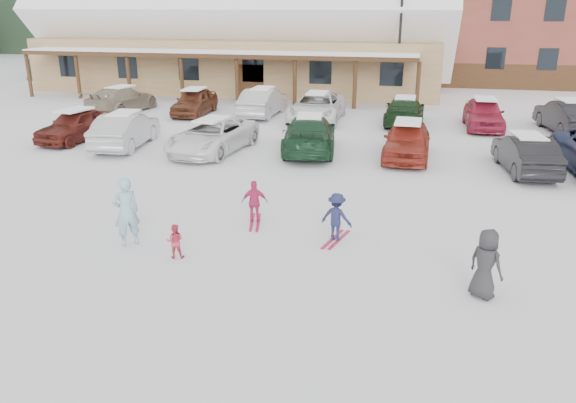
% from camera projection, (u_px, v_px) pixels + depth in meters
% --- Properties ---
extents(ground, '(160.00, 160.00, 0.00)m').
position_uv_depth(ground, '(268.00, 251.00, 14.13)').
color(ground, white).
rests_on(ground, ground).
extents(day_lodge, '(29.12, 12.50, 10.38)m').
position_uv_depth(day_lodge, '(241.00, 32.00, 40.38)').
color(day_lodge, tan).
rests_on(day_lodge, ground).
extents(lamp_post, '(0.50, 0.25, 6.91)m').
position_uv_depth(lamp_post, '(400.00, 39.00, 33.92)').
color(lamp_post, black).
rests_on(lamp_post, ground).
extents(conifer_0, '(4.40, 4.40, 10.20)m').
position_uv_depth(conifer_0, '(45.00, 6.00, 45.09)').
color(conifer_0, black).
rests_on(conifer_0, ground).
extents(conifer_3, '(3.96, 3.96, 9.18)m').
position_uv_depth(conifer_3, '(447.00, 13.00, 51.76)').
color(conifer_3, black).
rests_on(conifer_3, ground).
extents(adult_skier, '(0.78, 0.77, 1.82)m').
position_uv_depth(adult_skier, '(126.00, 212.00, 14.18)').
color(adult_skier, '#8AB2C5').
rests_on(adult_skier, ground).
extents(toddler_red, '(0.49, 0.43, 0.87)m').
position_uv_depth(toddler_red, '(175.00, 241.00, 13.62)').
color(toddler_red, '#CA3149').
rests_on(toddler_red, ground).
extents(child_navy, '(0.93, 0.68, 1.29)m').
position_uv_depth(child_navy, '(336.00, 217.00, 14.57)').
color(child_navy, '#1B1F43').
rests_on(child_navy, ground).
extents(skis_child_navy, '(0.55, 1.41, 0.03)m').
position_uv_depth(skis_child_navy, '(336.00, 239.00, 14.78)').
color(skis_child_navy, '#AA183A').
rests_on(skis_child_navy, ground).
extents(child_magenta, '(0.78, 0.45, 1.25)m').
position_uv_depth(child_magenta, '(255.00, 202.00, 15.74)').
color(child_magenta, '#C72860').
rests_on(child_magenta, ground).
extents(skis_child_magenta, '(0.48, 1.41, 0.03)m').
position_uv_depth(skis_child_magenta, '(255.00, 222.00, 15.94)').
color(skis_child_magenta, '#AA183A').
rests_on(skis_child_magenta, ground).
extents(bystander_dark, '(0.89, 0.85, 1.54)m').
position_uv_depth(bystander_dark, '(486.00, 264.00, 11.67)').
color(bystander_dark, '#2A2A2C').
rests_on(bystander_dark, ground).
extents(parked_car_0, '(2.32, 4.38, 1.42)m').
position_uv_depth(parked_car_0, '(76.00, 125.00, 25.29)').
color(parked_car_0, maroon).
rests_on(parked_car_0, ground).
extents(parked_car_1, '(2.07, 4.69, 1.50)m').
position_uv_depth(parked_car_1, '(125.00, 130.00, 24.14)').
color(parked_car_1, '#AAACAF').
rests_on(parked_car_1, ground).
extents(parked_car_2, '(3.06, 5.32, 1.40)m').
position_uv_depth(parked_car_2, '(212.00, 136.00, 23.34)').
color(parked_car_2, white).
rests_on(parked_car_2, ground).
extents(parked_car_3, '(2.79, 5.45, 1.51)m').
position_uv_depth(parked_car_3, '(309.00, 134.00, 23.37)').
color(parked_car_3, '#173921').
rests_on(parked_car_3, ground).
extents(parked_car_4, '(1.93, 4.47, 1.50)m').
position_uv_depth(parked_car_4, '(407.00, 140.00, 22.38)').
color(parked_car_4, maroon).
rests_on(parked_car_4, ground).
extents(parked_car_5, '(1.95, 4.34, 1.38)m').
position_uv_depth(parked_car_5, '(526.00, 154.00, 20.52)').
color(parked_car_5, black).
rests_on(parked_car_5, ground).
extents(parked_car_7, '(2.71, 5.25, 1.45)m').
position_uv_depth(parked_car_7, '(121.00, 100.00, 31.96)').
color(parked_car_7, gray).
rests_on(parked_car_7, ground).
extents(parked_car_8, '(1.84, 4.28, 1.44)m').
position_uv_depth(parked_car_8, '(195.00, 102.00, 31.29)').
color(parked_car_8, brown).
rests_on(parked_car_8, ground).
extents(parked_car_9, '(1.79, 4.70, 1.53)m').
position_uv_depth(parked_car_9, '(263.00, 102.00, 30.94)').
color(parked_car_9, '#B0AFB4').
rests_on(parked_car_9, ground).
extents(parked_car_10, '(2.53, 5.46, 1.52)m').
position_uv_depth(parked_car_10, '(317.00, 107.00, 29.42)').
color(parked_car_10, white).
rests_on(parked_car_10, ground).
extents(parked_car_11, '(2.05, 4.81, 1.38)m').
position_uv_depth(parked_car_11, '(405.00, 111.00, 28.74)').
color(parked_car_11, black).
rests_on(parked_car_11, ground).
extents(parked_car_12, '(1.79, 4.39, 1.49)m').
position_uv_depth(parked_car_12, '(484.00, 114.00, 27.77)').
color(parked_car_12, '#A92440').
rests_on(parked_car_12, ground).
extents(parked_car_13, '(2.33, 4.93, 1.56)m').
position_uv_depth(parked_car_13, '(567.00, 117.00, 26.86)').
color(parked_car_13, black).
rests_on(parked_car_13, ground).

